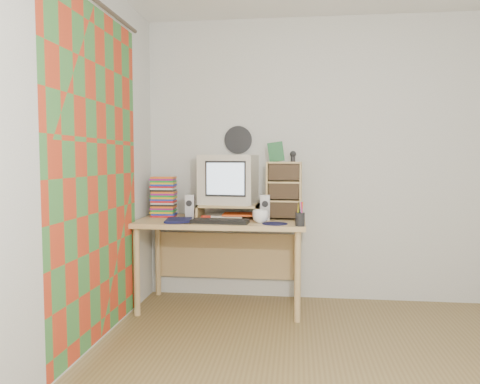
% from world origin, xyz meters
% --- Properties ---
extents(back_wall, '(3.50, 0.00, 3.50)m').
position_xyz_m(back_wall, '(0.00, 1.75, 1.25)').
color(back_wall, silver).
rests_on(back_wall, floor).
extents(left_wall, '(0.00, 3.50, 3.50)m').
position_xyz_m(left_wall, '(-1.75, 0.00, 1.25)').
color(left_wall, silver).
rests_on(left_wall, floor).
extents(curtain, '(0.00, 2.20, 2.20)m').
position_xyz_m(curtain, '(-1.71, 0.48, 1.15)').
color(curtain, red).
rests_on(curtain, left_wall).
extents(wall_disc, '(0.25, 0.02, 0.25)m').
position_xyz_m(wall_disc, '(-0.93, 1.73, 1.43)').
color(wall_disc, black).
rests_on(wall_disc, back_wall).
extents(desk, '(1.40, 0.70, 0.75)m').
position_xyz_m(desk, '(-1.03, 1.44, 0.62)').
color(desk, tan).
rests_on(desk, floor).
extents(monitor_riser, '(0.52, 0.30, 0.12)m').
position_xyz_m(monitor_riser, '(-0.98, 1.48, 0.84)').
color(monitor_riser, tan).
rests_on(monitor_riser, desk).
extents(crt_monitor, '(0.50, 0.50, 0.42)m').
position_xyz_m(crt_monitor, '(-0.99, 1.53, 1.08)').
color(crt_monitor, beige).
rests_on(crt_monitor, monitor_riser).
extents(speaker_left, '(0.08, 0.08, 0.21)m').
position_xyz_m(speaker_left, '(-1.31, 1.42, 0.85)').
color(speaker_left, silver).
rests_on(speaker_left, desk).
extents(speaker_right, '(0.08, 0.08, 0.21)m').
position_xyz_m(speaker_right, '(-0.66, 1.42, 0.86)').
color(speaker_right, silver).
rests_on(speaker_right, desk).
extents(keyboard, '(0.46, 0.18, 0.03)m').
position_xyz_m(keyboard, '(-1.00, 1.16, 0.77)').
color(keyboard, black).
rests_on(keyboard, desk).
extents(dvd_stack, '(0.21, 0.15, 0.29)m').
position_xyz_m(dvd_stack, '(-1.57, 1.52, 0.89)').
color(dvd_stack, brown).
rests_on(dvd_stack, desk).
extents(cd_rack, '(0.30, 0.17, 0.49)m').
position_xyz_m(cd_rack, '(-0.51, 1.47, 0.99)').
color(cd_rack, tan).
rests_on(cd_rack, desk).
extents(mug, '(0.16, 0.16, 0.10)m').
position_xyz_m(mug, '(-0.69, 1.22, 0.80)').
color(mug, white).
rests_on(mug, desk).
extents(diary, '(0.27, 0.22, 0.05)m').
position_xyz_m(diary, '(-1.45, 1.19, 0.77)').
color(diary, '#0E1036').
rests_on(diary, desk).
extents(mousepad, '(0.25, 0.25, 0.00)m').
position_xyz_m(mousepad, '(-0.57, 1.17, 0.75)').
color(mousepad, black).
rests_on(mousepad, desk).
extents(pen_cup, '(0.09, 0.09, 0.14)m').
position_xyz_m(pen_cup, '(-0.38, 1.07, 0.82)').
color(pen_cup, black).
rests_on(pen_cup, desk).
extents(papers, '(0.32, 0.24, 0.04)m').
position_xyz_m(papers, '(-0.97, 1.50, 0.77)').
color(papers, silver).
rests_on(papers, desk).
extents(red_box, '(0.08, 0.06, 0.04)m').
position_xyz_m(red_box, '(-1.15, 1.32, 0.77)').
color(red_box, red).
rests_on(red_box, desk).
extents(game_box, '(0.13, 0.03, 0.16)m').
position_xyz_m(game_box, '(-0.58, 1.47, 1.32)').
color(game_box, '#175225').
rests_on(game_box, cd_rack).
extents(webcam, '(0.06, 0.06, 0.09)m').
position_xyz_m(webcam, '(-0.43, 1.46, 1.28)').
color(webcam, black).
rests_on(webcam, cd_rack).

